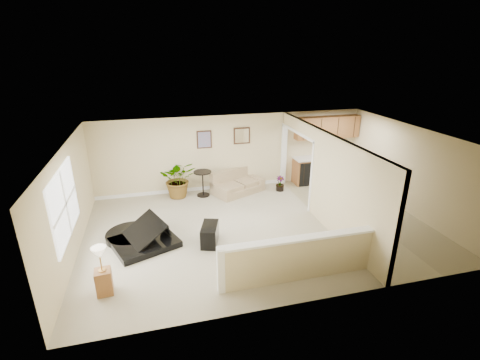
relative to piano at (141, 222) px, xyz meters
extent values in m
plane|color=tan|center=(3.01, 0.00, -0.57)|extent=(9.00, 9.00, 0.00)
cube|color=beige|center=(3.01, 3.00, 0.68)|extent=(9.00, 0.04, 2.50)
cube|color=beige|center=(3.01, -3.00, 0.68)|extent=(9.00, 0.04, 2.50)
cube|color=beige|center=(-1.49, 0.00, 0.68)|extent=(0.04, 6.00, 2.50)
cube|color=beige|center=(7.51, 0.00, 0.68)|extent=(0.04, 6.00, 2.50)
cube|color=white|center=(3.01, 0.00, 1.93)|extent=(9.00, 6.00, 0.04)
cube|color=tan|center=(6.16, 0.00, -0.57)|extent=(2.70, 6.00, 0.01)
cube|color=beige|center=(4.81, -1.20, 0.68)|extent=(0.12, 3.60, 2.50)
cube|color=beige|center=(4.81, 1.78, 1.73)|extent=(0.12, 2.35, 0.40)
cube|color=beige|center=(3.16, -2.30, -0.10)|extent=(3.30, 0.12, 0.95)
cube|color=white|center=(3.16, -2.30, 0.39)|extent=(3.40, 0.22, 0.05)
cube|color=white|center=(1.51, -2.30, -0.07)|extent=(0.14, 0.14, 1.00)
cube|color=white|center=(-1.48, -0.50, 0.88)|extent=(0.05, 2.15, 1.45)
cube|color=#382114|center=(2.06, 2.98, 1.18)|extent=(0.48, 0.03, 0.58)
cube|color=#915C7A|center=(2.06, 2.96, 1.18)|extent=(0.40, 0.01, 0.50)
cube|color=#382114|center=(3.31, 2.98, 1.23)|extent=(0.55, 0.03, 0.55)
cube|color=silver|center=(3.31, 2.96, 1.23)|extent=(0.46, 0.01, 0.46)
cube|color=#9C5933|center=(6.31, 2.70, -0.12)|extent=(2.30, 0.60, 0.90)
cube|color=beige|center=(6.31, 2.70, 0.35)|extent=(2.36, 0.65, 0.04)
cube|color=black|center=(5.51, 2.70, -0.14)|extent=(0.60, 0.60, 0.84)
cube|color=#9C5933|center=(6.31, 2.82, 1.38)|extent=(2.30, 0.35, 0.75)
cube|color=black|center=(0.04, -0.14, 0.19)|extent=(1.80, 1.69, 0.30)
cylinder|color=black|center=(-0.11, 0.41, 0.19)|extent=(1.23, 1.23, 0.30)
cube|color=white|center=(0.89, -0.14, 0.15)|extent=(0.57, 1.00, 0.02)
cube|color=black|center=(-0.06, -0.04, 0.46)|extent=(1.47, 1.48, 0.67)
cube|color=black|center=(1.60, -0.44, -0.33)|extent=(0.57, 0.81, 0.49)
cube|color=tan|center=(3.05, 2.52, -0.34)|extent=(1.86, 1.51, 0.46)
cube|color=tan|center=(3.05, 2.87, 0.12)|extent=(1.57, 0.87, 0.48)
cube|color=tan|center=(2.34, 2.52, -0.03)|extent=(0.56, 0.92, 0.17)
cube|color=tan|center=(3.77, 2.52, -0.03)|extent=(0.56, 0.92, 0.17)
cylinder|color=black|center=(1.89, 2.51, -0.55)|extent=(0.41, 0.41, 0.03)
cylinder|color=black|center=(1.89, 2.51, -0.16)|extent=(0.04, 0.04, 0.80)
cylinder|color=black|center=(1.89, 2.51, 0.24)|extent=(0.57, 0.57, 0.03)
cylinder|color=black|center=(1.14, 2.62, -0.45)|extent=(0.35, 0.35, 0.25)
imported|color=#19541A|center=(1.14, 2.62, 0.05)|extent=(1.17, 1.03, 1.24)
cylinder|color=black|center=(4.46, 2.29, -0.48)|extent=(0.26, 0.26, 0.18)
imported|color=#19541A|center=(4.46, 2.29, -0.32)|extent=(0.30, 0.30, 0.51)
cube|color=#9C5933|center=(-0.71, -1.77, -0.31)|extent=(0.33, 0.33, 0.52)
cylinder|color=#C78F42|center=(-0.71, -1.77, -0.04)|extent=(0.14, 0.14, 0.02)
cylinder|color=#C78F42|center=(-0.71, -1.77, 0.14)|extent=(0.03, 0.03, 0.35)
cone|color=beige|center=(-0.71, -1.77, 0.35)|extent=(0.28, 0.28, 0.23)
camera|label=1|loc=(0.46, -7.85, 3.98)|focal=26.00mm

